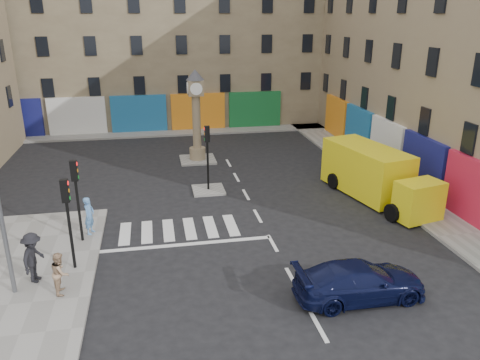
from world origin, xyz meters
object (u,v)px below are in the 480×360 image
object	(u,v)px
pedestrian_dark	(33,257)
traffic_light_left_far	(76,188)
yellow_van	(375,175)
traffic_light_left_near	(67,210)
pedestrian_tan	(60,273)
navy_sedan	(360,281)
traffic_light_island	(207,148)
clock_pillar	(196,110)
pedestrian_blue	(89,215)

from	to	relation	value
pedestrian_dark	traffic_light_left_far	bearing A→B (deg)	-7.38
yellow_van	pedestrian_dark	xyz separation A→B (m)	(-16.38, -5.78, -0.23)
traffic_light_left_near	pedestrian_tan	size ratio (longest dim) A/B	2.36
pedestrian_tan	navy_sedan	bearing A→B (deg)	-104.45
traffic_light_island	pedestrian_tan	world-z (taller)	traffic_light_island
traffic_light_left_near	traffic_light_island	distance (m)	10.03
navy_sedan	yellow_van	size ratio (longest dim) A/B	0.61
traffic_light_island	pedestrian_dark	size ratio (longest dim) A/B	1.89
traffic_light_left_far	pedestrian_dark	distance (m)	3.72
clock_pillar	navy_sedan	size ratio (longest dim) A/B	1.29
traffic_light_left_near	clock_pillar	xyz separation A→B (m)	(6.30, 13.80, 0.93)
traffic_light_left_near	navy_sedan	distance (m)	11.14
traffic_light_left_far	pedestrian_tan	distance (m)	4.46
clock_pillar	pedestrian_tan	world-z (taller)	clock_pillar
pedestrian_tan	traffic_light_left_near	bearing A→B (deg)	-8.97
traffic_light_left_far	traffic_light_island	xyz separation A→B (m)	(6.30, 5.40, -0.03)
navy_sedan	pedestrian_tan	world-z (taller)	pedestrian_tan
traffic_light_left_far	pedestrian_blue	xyz separation A→B (m)	(0.30, 0.66, -1.59)
clock_pillar	pedestrian_tan	distance (m)	17.02
pedestrian_dark	yellow_van	bearing A→B (deg)	-55.94
traffic_light_left_far	yellow_van	xyz separation A→B (m)	(15.10, 2.63, -1.26)
traffic_light_left_near	pedestrian_dark	xyz separation A→B (m)	(-1.27, -0.76, -1.49)
traffic_light_left_near	pedestrian_dark	distance (m)	2.10
traffic_light_left_near	pedestrian_dark	size ratio (longest dim) A/B	1.89
navy_sedan	clock_pillar	bearing A→B (deg)	11.86
traffic_light_left_far	navy_sedan	size ratio (longest dim) A/B	0.78
traffic_light_left_near	pedestrian_blue	xyz separation A→B (m)	(0.30, 3.06, -1.59)
traffic_light_left_near	clock_pillar	world-z (taller)	clock_pillar
navy_sedan	pedestrian_dark	size ratio (longest dim) A/B	2.42
traffic_light_island	navy_sedan	distance (m)	12.48
traffic_light_left_far	pedestrian_blue	size ratio (longest dim) A/B	2.11
pedestrian_blue	yellow_van	bearing A→B (deg)	-63.49
traffic_light_left_near	yellow_van	size ratio (longest dim) A/B	0.47
clock_pillar	pedestrian_dark	xyz separation A→B (m)	(-7.57, -14.55, -2.42)
traffic_light_island	pedestrian_blue	distance (m)	7.80
traffic_light_island	clock_pillar	size ratio (longest dim) A/B	0.61
traffic_light_left_near	traffic_light_island	bearing A→B (deg)	51.07
traffic_light_left_far	clock_pillar	xyz separation A→B (m)	(6.30, 11.40, 0.93)
traffic_light_left_far	pedestrian_tan	xyz separation A→B (m)	(-0.19, -4.12, -1.69)
pedestrian_blue	pedestrian_tan	bearing A→B (deg)	-166.86
traffic_light_left_near	pedestrian_tan	xyz separation A→B (m)	(-0.19, -1.72, -1.69)
traffic_light_island	pedestrian_blue	xyz separation A→B (m)	(-6.00, -4.74, -1.56)
pedestrian_tan	pedestrian_dark	xyz separation A→B (m)	(-1.09, 0.97, 0.20)
clock_pillar	yellow_van	distance (m)	12.61
traffic_light_island	pedestrian_tan	distance (m)	11.64
clock_pillar	traffic_light_island	bearing A→B (deg)	-90.00
clock_pillar	pedestrian_blue	xyz separation A→B (m)	(-6.00, -10.73, -2.52)
navy_sedan	yellow_van	world-z (taller)	yellow_van
traffic_light_left_near	traffic_light_island	size ratio (longest dim) A/B	1.00
clock_pillar	pedestrian_dark	world-z (taller)	clock_pillar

